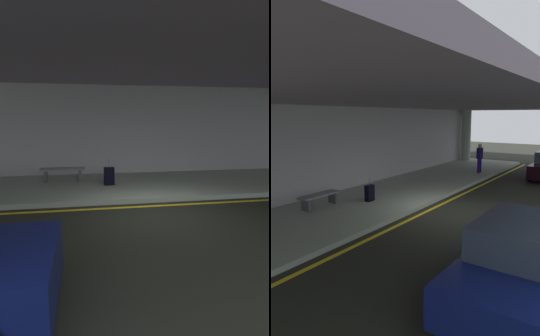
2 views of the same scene
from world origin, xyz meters
The scene contains 7 objects.
ground_plane centered at (0.00, 0.00, 0.00)m, with size 60.00×60.00×0.00m, color black.
sidewalk centered at (0.00, 3.10, 0.07)m, with size 26.00×4.20×0.15m, color #94A391.
lane_stripe_yellow centered at (0.00, 0.68, 0.00)m, with size 26.00×0.14×0.01m, color yellow.
ceiling_overhang centered at (0.00, 2.60, 3.95)m, with size 28.00×13.20×0.30m, color gray.
terminal_back_wall centered at (0.00, 5.35, 1.90)m, with size 26.00×0.30×3.80m, color #B1AFB0.
suitcase_upright_primary centered at (-0.98, 2.96, 0.46)m, with size 0.36×0.22×0.90m.
bench_metal centered at (-2.60, 3.91, 0.50)m, with size 1.60×0.50×0.48m.
Camera 1 is at (-1.86, -7.01, 2.38)m, focal length 31.27 mm.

